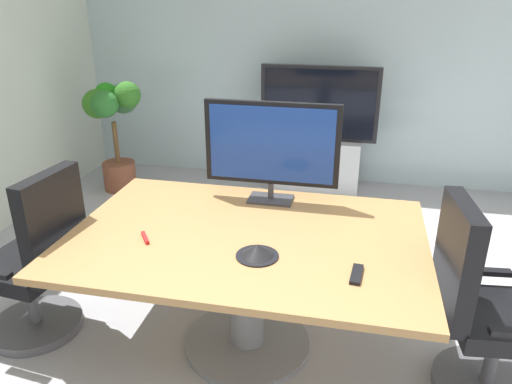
# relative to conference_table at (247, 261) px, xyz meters

# --- Properties ---
(ground_plane) EXTENTS (7.55, 7.55, 0.00)m
(ground_plane) POSITION_rel_conference_table_xyz_m (0.10, -0.29, -0.58)
(ground_plane) COLOR #99999E
(wall_back_glass_partition) EXTENTS (5.31, 0.10, 2.96)m
(wall_back_glass_partition) POSITION_rel_conference_table_xyz_m (0.10, 2.98, 0.90)
(wall_back_glass_partition) COLOR #9EB2B7
(wall_back_glass_partition) RESTS_ON ground
(conference_table) EXTENTS (1.96, 1.33, 0.76)m
(conference_table) POSITION_rel_conference_table_xyz_m (0.00, 0.00, 0.00)
(conference_table) COLOR olive
(conference_table) RESTS_ON ground
(office_chair_left) EXTENTS (0.62, 0.60, 1.09)m
(office_chair_left) POSITION_rel_conference_table_xyz_m (-1.25, -0.15, -0.13)
(office_chair_left) COLOR #4C4C51
(office_chair_left) RESTS_ON ground
(office_chair_right) EXTENTS (0.62, 0.60, 1.09)m
(office_chair_right) POSITION_rel_conference_table_xyz_m (1.25, -0.09, -0.13)
(office_chair_right) COLOR #4C4C51
(office_chair_right) RESTS_ON ground
(tv_monitor) EXTENTS (0.84, 0.18, 0.64)m
(tv_monitor) POSITION_rel_conference_table_xyz_m (0.05, 0.49, 0.53)
(tv_monitor) COLOR #333338
(tv_monitor) RESTS_ON conference_table
(wall_display_unit) EXTENTS (1.20, 0.36, 1.31)m
(wall_display_unit) POSITION_rel_conference_table_xyz_m (0.15, 2.63, -0.14)
(wall_display_unit) COLOR #B7BABC
(wall_display_unit) RESTS_ON ground
(potted_plant) EXTENTS (0.58, 0.69, 1.16)m
(potted_plant) POSITION_rel_conference_table_xyz_m (-1.92, 2.18, 0.19)
(potted_plant) COLOR brown
(potted_plant) RESTS_ON ground
(conference_phone) EXTENTS (0.22, 0.22, 0.07)m
(conference_phone) POSITION_rel_conference_table_xyz_m (0.11, -0.23, 0.21)
(conference_phone) COLOR black
(conference_phone) RESTS_ON conference_table
(remote_control) EXTENTS (0.06, 0.17, 0.02)m
(remote_control) POSITION_rel_conference_table_xyz_m (0.61, -0.31, 0.18)
(remote_control) COLOR black
(remote_control) RESTS_ON conference_table
(whiteboard_marker) EXTENTS (0.09, 0.12, 0.02)m
(whiteboard_marker) POSITION_rel_conference_table_xyz_m (-0.52, -0.18, 0.19)
(whiteboard_marker) COLOR red
(whiteboard_marker) RESTS_ON conference_table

